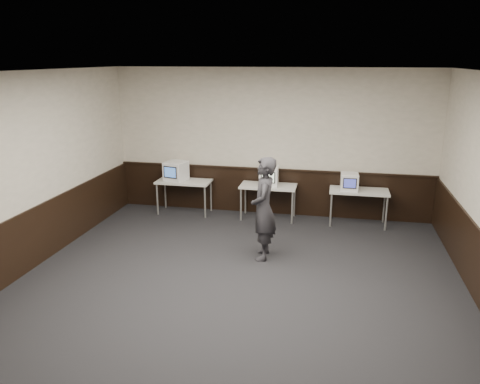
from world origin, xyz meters
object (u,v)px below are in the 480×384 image
desk_right (359,193)px  emac_left (176,171)px  desk_left (184,184)px  emac_right (349,182)px  emac_center (269,176)px  person (264,209)px  desk_center (268,188)px

desk_right → emac_left: 3.98m
desk_left → emac_left: (-0.17, -0.02, 0.29)m
desk_right → emac_right: bearing=-166.4°
desk_left → desk_right: same height
desk_left → emac_center: 1.93m
desk_left → person: 2.98m
emac_center → person: bearing=-87.2°
desk_right → emac_center: 1.91m
desk_center → emac_left: emac_left is taller
desk_right → person: bearing=-128.9°
desk_right → emac_left: (-3.97, -0.02, 0.29)m
emac_left → emac_center: (2.08, 0.04, -0.02)m
desk_left → desk_right: (3.80, 0.00, 0.00)m
desk_right → person: size_ratio=0.67×
person → desk_right: bearing=136.2°
emac_center → desk_center: bearing=-119.6°
desk_center → desk_left: bearing=180.0°
desk_center → emac_right: emac_right is taller
emac_left → person: bearing=-28.8°
desk_left → desk_center: 1.90m
desk_right → emac_right: emac_right is taller
desk_center → desk_right: 1.90m
emac_center → desk_right: bearing=-3.5°
emac_right → person: bearing=-127.6°
emac_right → desk_right: bearing=11.9°
desk_center → emac_right: bearing=-1.7°
emac_center → emac_right: size_ratio=1.13×
desk_left → emac_right: emac_right is taller
desk_center → person: size_ratio=0.67×
emac_center → desk_left: bearing=177.4°
emac_left → person: (2.29, -2.05, -0.07)m
desk_center → emac_center: bearing=63.5°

